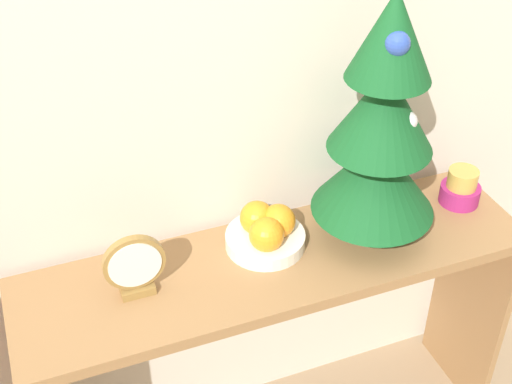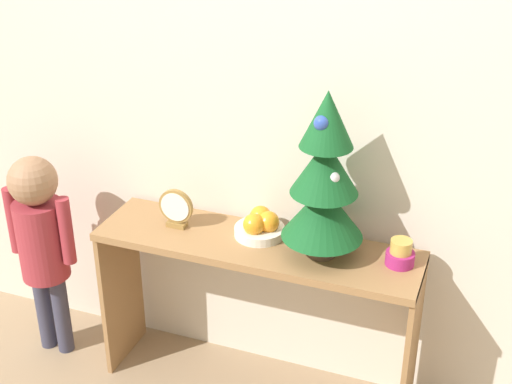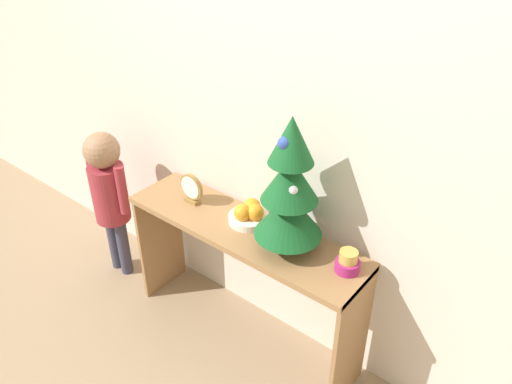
# 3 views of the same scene
# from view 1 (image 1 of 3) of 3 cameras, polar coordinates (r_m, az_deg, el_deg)

# --- Properties ---
(console_table) EXTENTS (1.24, 0.33, 0.69)m
(console_table) POSITION_cam_1_polar(r_m,az_deg,el_deg) (1.79, 1.61, -8.93)
(console_table) COLOR olive
(console_table) RESTS_ON ground_plane
(mini_tree) EXTENTS (0.29, 0.29, 0.62)m
(mini_tree) POSITION_cam_1_polar(r_m,az_deg,el_deg) (1.61, 9.98, 4.90)
(mini_tree) COLOR #4C3828
(mini_tree) RESTS_ON console_table
(fruit_bowl) EXTENTS (0.19, 0.19, 0.10)m
(fruit_bowl) POSITION_cam_1_polar(r_m,az_deg,el_deg) (1.70, 0.84, -3.13)
(fruit_bowl) COLOR silver
(fruit_bowl) RESTS_ON console_table
(singing_bowl) EXTENTS (0.10, 0.10, 0.10)m
(singing_bowl) POSITION_cam_1_polar(r_m,az_deg,el_deg) (1.91, 16.06, 0.27)
(singing_bowl) COLOR #9E2366
(singing_bowl) RESTS_ON console_table
(desk_clock) EXTENTS (0.14, 0.04, 0.16)m
(desk_clock) POSITION_cam_1_polar(r_m,az_deg,el_deg) (1.57, -9.68, -5.91)
(desk_clock) COLOR olive
(desk_clock) RESTS_ON console_table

